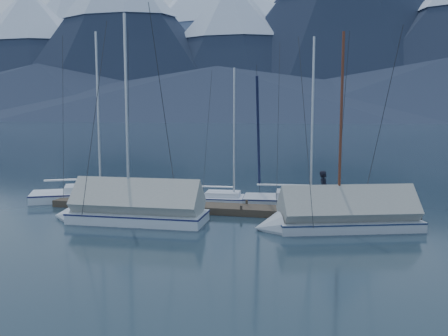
{
  "coord_description": "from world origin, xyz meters",
  "views": [
    {
      "loc": [
        5.23,
        -20.27,
        4.95
      ],
      "look_at": [
        0.0,
        2.0,
        2.2
      ],
      "focal_mm": 38.0,
      "sensor_mm": 36.0,
      "label": 1
    }
  ],
  "objects_px": {
    "sailboat_open_mid": "(242,201)",
    "sailboat_open_right": "(320,203)",
    "sailboat_open_left": "(111,195)",
    "person": "(324,190)",
    "sailboat_covered_far": "(126,211)",
    "sailboat_covered_near": "(335,218)"
  },
  "relations": [
    {
      "from": "sailboat_open_mid",
      "to": "person",
      "type": "distance_m",
      "value": 4.91
    },
    {
      "from": "sailboat_covered_near",
      "to": "sailboat_open_left",
      "type": "bearing_deg",
      "value": 161.0
    },
    {
      "from": "sailboat_open_left",
      "to": "sailboat_open_mid",
      "type": "xyz_separation_m",
      "value": [
        7.59,
        0.16,
        -0.04
      ]
    },
    {
      "from": "sailboat_open_left",
      "to": "sailboat_open_mid",
      "type": "relative_size",
      "value": 1.29
    },
    {
      "from": "sailboat_open_mid",
      "to": "sailboat_open_right",
      "type": "height_order",
      "value": "sailboat_open_right"
    },
    {
      "from": "sailboat_open_left",
      "to": "person",
      "type": "distance_m",
      "value": 12.12
    },
    {
      "from": "sailboat_open_left",
      "to": "sailboat_covered_far",
      "type": "xyz_separation_m",
      "value": [
        3.31,
        -5.07,
        0.31
      ]
    },
    {
      "from": "sailboat_open_mid",
      "to": "sailboat_covered_near",
      "type": "xyz_separation_m",
      "value": [
        4.88,
        -4.46,
        0.31
      ]
    },
    {
      "from": "sailboat_open_left",
      "to": "sailboat_covered_far",
      "type": "distance_m",
      "value": 6.07
    },
    {
      "from": "sailboat_open_mid",
      "to": "sailboat_open_left",
      "type": "bearing_deg",
      "value": -178.79
    },
    {
      "from": "sailboat_open_left",
      "to": "sailboat_covered_far",
      "type": "height_order",
      "value": "sailboat_open_left"
    },
    {
      "from": "sailboat_open_mid",
      "to": "sailboat_covered_near",
      "type": "height_order",
      "value": "sailboat_covered_near"
    },
    {
      "from": "sailboat_open_right",
      "to": "sailboat_covered_far",
      "type": "xyz_separation_m",
      "value": [
        -8.42,
        -5.56,
        0.32
      ]
    },
    {
      "from": "sailboat_open_right",
      "to": "sailboat_covered_far",
      "type": "bearing_deg",
      "value": -146.54
    },
    {
      "from": "sailboat_open_mid",
      "to": "sailboat_covered_near",
      "type": "relative_size",
      "value": 0.88
    },
    {
      "from": "sailboat_open_right",
      "to": "person",
      "type": "xyz_separation_m",
      "value": [
        0.2,
        -2.33,
        1.08
      ]
    },
    {
      "from": "sailboat_open_left",
      "to": "sailboat_covered_far",
      "type": "relative_size",
      "value": 1.02
    },
    {
      "from": "sailboat_open_left",
      "to": "person",
      "type": "xyz_separation_m",
      "value": [
        11.93,
        -1.84,
        1.07
      ]
    },
    {
      "from": "sailboat_covered_near",
      "to": "person",
      "type": "height_order",
      "value": "sailboat_covered_near"
    },
    {
      "from": "sailboat_open_right",
      "to": "person",
      "type": "distance_m",
      "value": 2.57
    },
    {
      "from": "sailboat_covered_near",
      "to": "sailboat_open_mid",
      "type": "bearing_deg",
      "value": 137.61
    },
    {
      "from": "sailboat_open_mid",
      "to": "sailboat_open_right",
      "type": "xyz_separation_m",
      "value": [
        4.14,
        0.33,
        0.03
      ]
    }
  ]
}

